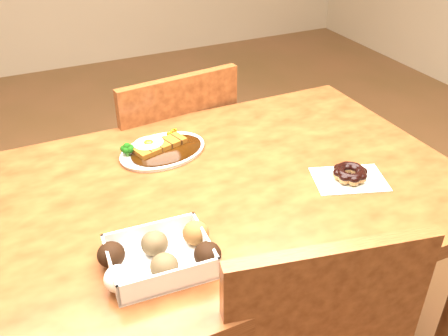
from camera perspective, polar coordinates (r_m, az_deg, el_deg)
name	(u,v)px	position (r m, az deg, el deg)	size (l,w,h in m)	color
table	(221,217)	(1.28, -0.31, -5.59)	(1.20, 0.80, 0.75)	#4E220F
chair_far	(168,169)	(1.80, -6.45, -0.06)	(0.46, 0.46, 0.87)	#4E220F
katsu_curry_plate	(161,149)	(1.35, -7.22, 2.17)	(0.27, 0.22, 0.05)	white
donut_box	(159,256)	(0.99, -7.39, -9.91)	(0.23, 0.16, 0.06)	white
pon_de_ring	(350,174)	(1.27, 14.20, -0.64)	(0.21, 0.17, 0.03)	silver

